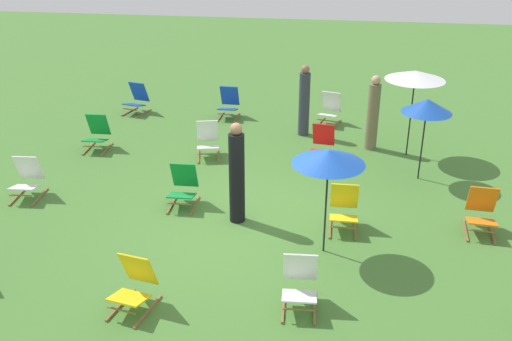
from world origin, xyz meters
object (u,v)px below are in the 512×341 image
at_px(person_0, 237,175).
at_px(person_1, 373,114).
at_px(deckchair_11, 330,110).
at_px(umbrella_2, 427,106).
at_px(deckchair_0, 208,141).
at_px(deckchair_13, 344,209).
at_px(deckchair_6, 27,179).
at_px(deckchair_4, 481,212).
at_px(deckchair_7, 229,104).
at_px(deckchair_8, 183,187).
at_px(deckchair_3, 322,144).
at_px(deckchair_9, 134,285).
at_px(deckchair_5, 97,134).
at_px(umbrella_1, 329,157).
at_px(deckchair_2, 137,100).
at_px(umbrella_0, 415,75).
at_px(person_2, 304,102).
at_px(deckchair_10, 300,284).

xyz_separation_m(person_0, person_1, (2.47, 3.78, -0.06)).
distance_m(deckchair_11, umbrella_2, 3.81).
distance_m(deckchair_0, deckchair_13, 4.12).
height_order(deckchair_0, deckchair_6, same).
bearing_deg(deckchair_4, deckchair_7, 140.42).
height_order(deckchair_6, deckchair_8, same).
distance_m(deckchair_3, deckchair_8, 3.53).
height_order(deckchair_9, person_0, person_0).
bearing_deg(deckchair_7, deckchair_0, -88.24).
height_order(deckchair_5, deckchair_9, same).
bearing_deg(deckchair_9, umbrella_1, 47.33).
height_order(deckchair_2, deckchair_3, same).
relative_size(deckchair_4, deckchair_5, 1.00).
bearing_deg(person_0, deckchair_3, 115.34).
bearing_deg(umbrella_0, deckchair_6, -156.82).
distance_m(deckchair_13, umbrella_2, 2.98).
height_order(deckchair_8, umbrella_0, umbrella_0).
bearing_deg(deckchair_2, person_2, 2.17).
height_order(deckchair_0, umbrella_0, umbrella_0).
distance_m(deckchair_8, deckchair_11, 5.52).
xyz_separation_m(umbrella_0, person_1, (-0.80, 0.26, -1.01)).
bearing_deg(deckchair_9, deckchair_7, 102.80).
bearing_deg(deckchair_5, deckchair_7, 43.11).
height_order(deckchair_3, deckchair_5, same).
height_order(deckchair_2, umbrella_0, umbrella_0).
relative_size(deckchair_7, umbrella_0, 0.43).
distance_m(deckchair_3, deckchair_9, 6.08).
distance_m(deckchair_6, deckchair_11, 7.53).
xyz_separation_m(deckchair_8, deckchair_10, (2.40, -2.72, 0.00)).
relative_size(deckchair_2, umbrella_0, 0.44).
relative_size(deckchair_0, umbrella_0, 0.44).
distance_m(deckchair_2, person_1, 6.42).
distance_m(deckchair_2, deckchair_8, 5.62).
height_order(person_0, person_1, person_0).
distance_m(deckchair_13, person_2, 4.57).
relative_size(deckchair_4, person_0, 0.45).
bearing_deg(deckchair_2, deckchair_3, -11.75).
distance_m(deckchair_9, umbrella_2, 6.71).
bearing_deg(umbrella_1, person_2, 97.84).
bearing_deg(deckchair_4, deckchair_6, -176.50).
bearing_deg(deckchair_11, deckchair_13, -71.03).
bearing_deg(deckchair_0, deckchair_6, -154.10).
bearing_deg(deckchair_5, umbrella_0, 3.62).
bearing_deg(person_1, deckchair_5, -1.85).
height_order(deckchair_6, deckchair_9, same).
bearing_deg(deckchair_8, deckchair_10, -50.34).
relative_size(deckchair_2, person_2, 0.49).
bearing_deg(deckchair_6, deckchair_5, 76.70).
height_order(deckchair_2, person_2, person_2).
bearing_deg(umbrella_0, deckchair_8, -144.90).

